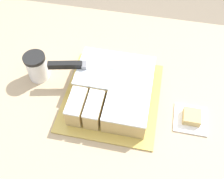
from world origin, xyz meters
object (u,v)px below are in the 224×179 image
object	(u,v)px
cake	(113,89)
knife	(78,65)
cake_board	(112,96)
coffee_cup	(37,67)
brownie	(192,117)

from	to	relation	value
cake	knife	world-z (taller)	knife
cake_board	coffee_cup	bearing A→B (deg)	172.10
cake_board	cake	bearing A→B (deg)	47.48
cake_board	knife	bearing A→B (deg)	160.90
cake	knife	size ratio (longest dim) A/B	0.88
cake	brownie	world-z (taller)	cake
cake_board	coffee_cup	distance (m)	0.30
cake	coffee_cup	xyz separation A→B (m)	(-0.30, 0.04, 0.01)
cake	brownie	distance (m)	0.28
cake_board	brownie	bearing A→B (deg)	-8.04
knife	brownie	distance (m)	0.43
cake_board	knife	xyz separation A→B (m)	(-0.13, 0.05, 0.09)
brownie	coffee_cup	bearing A→B (deg)	172.03
coffee_cup	brownie	bearing A→B (deg)	-7.97
coffee_cup	brownie	world-z (taller)	coffee_cup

